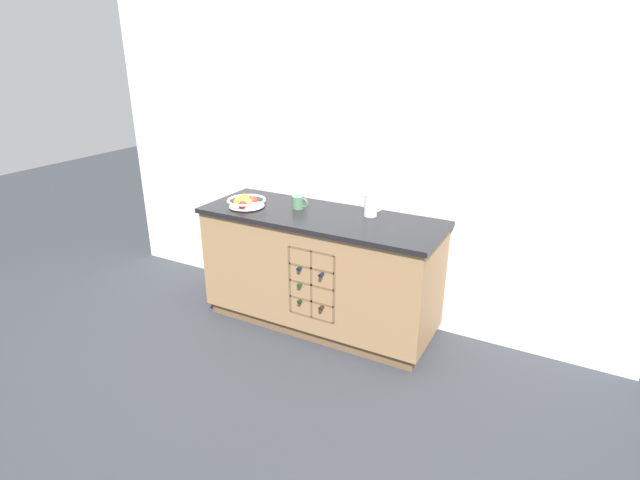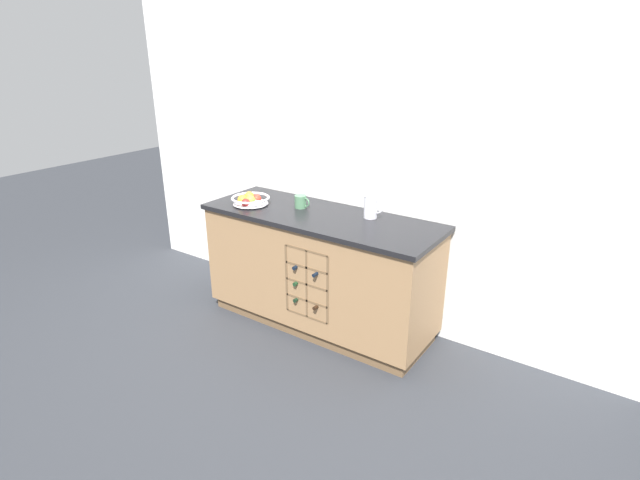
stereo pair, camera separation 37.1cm
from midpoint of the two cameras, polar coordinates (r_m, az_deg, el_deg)
ground_plane at (r=4.02m, az=2.68°, el=-9.44°), size 14.00×14.00×0.00m
back_wall at (r=3.86m, az=6.02°, el=9.55°), size 4.40×0.06×2.55m
kitchen_island at (r=3.80m, az=2.79°, el=-3.52°), size 1.81×0.67×0.90m
fruit_bowl at (r=3.87m, az=-5.29°, el=4.58°), size 0.30×0.30×0.09m
white_pitcher at (r=3.59m, az=8.82°, el=3.81°), size 0.15×0.10×0.17m
ceramic_mug at (r=3.78m, az=0.61°, el=4.36°), size 0.13×0.09×0.10m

